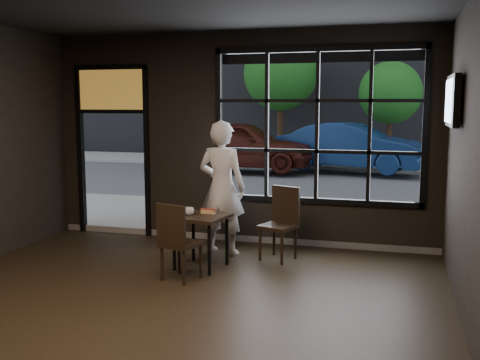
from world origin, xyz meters
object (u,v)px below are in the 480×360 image
(cafe_table, at_px, (201,241))
(man, at_px, (222,188))
(chair_near, at_px, (181,241))
(navy_car, at_px, (352,147))

(cafe_table, height_order, man, man)
(man, bearing_deg, chair_near, 91.18)
(chair_near, distance_m, man, 1.37)
(cafe_table, xyz_separation_m, man, (0.05, 0.75, 0.60))
(cafe_table, bearing_deg, navy_car, 92.67)
(chair_near, bearing_deg, man, -78.32)
(cafe_table, height_order, navy_car, navy_car)
(chair_near, relative_size, man, 0.50)
(cafe_table, relative_size, navy_car, 0.16)
(man, bearing_deg, navy_car, -89.85)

